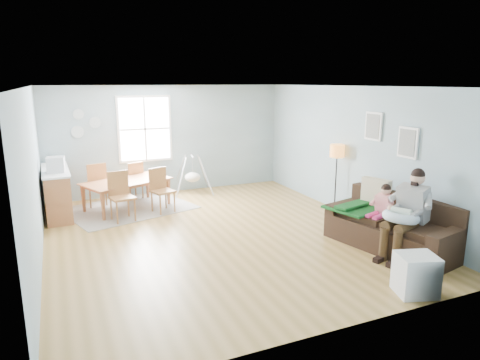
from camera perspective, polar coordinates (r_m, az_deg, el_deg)
name	(u,v)px	position (r m, az deg, el deg)	size (l,w,h in m)	color
room	(217,103)	(7.57, -3.12, 10.23)	(8.40, 9.40, 3.90)	olive
window	(145,129)	(10.81, -12.58, 6.66)	(1.32, 0.08, 1.62)	white
pictures	(390,134)	(8.29, 19.35, 5.80)	(0.05, 1.34, 0.74)	white
wall_plates	(84,124)	(10.62, -20.13, 7.06)	(0.67, 0.02, 0.66)	#9AB0B9
sofa	(394,230)	(7.78, 19.79, -6.31)	(1.38, 2.34, 0.89)	black
green_throw	(357,207)	(8.05, 15.32, -3.49)	(1.00, 0.85, 0.04)	#125118
beige_pillow	(376,193)	(8.14, 17.67, -1.67)	(0.15, 0.53, 0.53)	#C1AF93
father	(408,211)	(7.38, 21.44, -3.83)	(1.07, 0.66, 1.43)	#969699
nursing_pillow	(401,217)	(7.26, 20.66, -4.63)	(0.58, 0.58, 0.16)	silver
infant	(399,211)	(7.25, 20.45, -3.94)	(0.26, 0.39, 0.14)	silver
toddler	(382,204)	(7.71, 18.39, -3.07)	(0.56, 0.38, 0.84)	white
floor_lamp	(337,157)	(9.28, 12.80, 3.05)	(0.30, 0.30, 1.49)	black
storage_cube	(415,275)	(6.28, 22.34, -11.59)	(0.61, 0.57, 0.55)	white
rug	(129,208)	(9.93, -14.58, -3.67)	(2.59, 1.97, 0.01)	gray
dining_table	(128,195)	(9.85, -14.68, -1.91)	(1.83, 1.02, 0.64)	#9B5332
chair_sw	(120,192)	(9.05, -15.66, -1.60)	(0.53, 0.53, 1.01)	#945533
chair_se	(161,187)	(9.45, -10.55, -0.91)	(0.55, 0.55, 0.96)	#945533
chair_nw	(96,182)	(10.18, -18.68, -0.20)	(0.56, 0.56, 1.01)	#945533
chair_ne	(134,178)	(10.57, -13.95, 0.24)	(0.53, 0.53, 0.92)	#945533
counter	(57,192)	(9.86, -23.19, -1.45)	(0.55, 1.79, 0.99)	#9B5332
monitor	(56,165)	(9.39, -23.38, 1.91)	(0.36, 0.35, 0.31)	silver
baby_swing	(193,177)	(10.90, -6.34, 0.46)	(1.10, 1.12, 0.97)	silver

